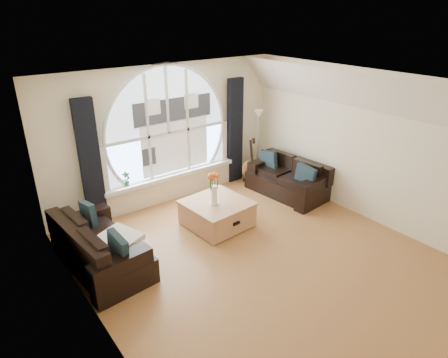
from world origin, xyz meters
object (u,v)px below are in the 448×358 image
Objects in this scene: sofa_right at (287,176)px; vase_flowers at (214,184)px; sofa_left at (101,245)px; coffee_chest at (217,213)px; potted_plant at (126,179)px; floor_lamp at (258,145)px; guitar at (250,160)px.

vase_flowers reaches higher than sofa_right.
sofa_right is at bearing -3.38° from sofa_left.
sofa_right is 2.37× the size of vase_flowers.
coffee_chest is 3.65× the size of potted_plant.
guitar is at bearing -169.05° from floor_lamp.
guitar is (1.80, 1.16, -0.33)m from vase_flowers.
coffee_chest is 1.83m from potted_plant.
sofa_right is 1.95m from coffee_chest.
sofa_right is (4.06, 0.15, 0.00)m from sofa_left.
guitar is at bearing 97.20° from sofa_right.
floor_lamp is 1.51× the size of guitar.
floor_lamp is (1.99, 1.18, 0.54)m from coffee_chest.
guitar reaches higher than sofa_right.
guitar is (-0.21, 0.95, 0.13)m from sofa_right.
floor_lamp reaches higher than sofa_right.
coffee_chest is at bearing -134.58° from guitar.
vase_flowers is at bearing -7.06° from sofa_left.
vase_flowers is (2.04, -0.05, 0.46)m from sofa_left.
potted_plant reaches higher than sofa_right.
vase_flowers reaches higher than guitar.
sofa_left is at bearing -127.15° from potted_plant.
sofa_left reaches higher than coffee_chest.
guitar is 2.80m from potted_plant.
floor_lamp is at bearing 81.56° from sofa_right.
sofa_right is at bearing -65.18° from guitar.
floor_lamp is at bearing -4.73° from potted_plant.
coffee_chest is (-1.94, -0.17, -0.14)m from sofa_right.
sofa_right is at bearing 0.87° from coffee_chest.
coffee_chest is 0.65× the size of floor_lamp.
coffee_chest is at bearing -6.14° from sofa_left.
sofa_left is 1.10× the size of floor_lamp.
vase_flowers is at bearing -149.66° from floor_lamp.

